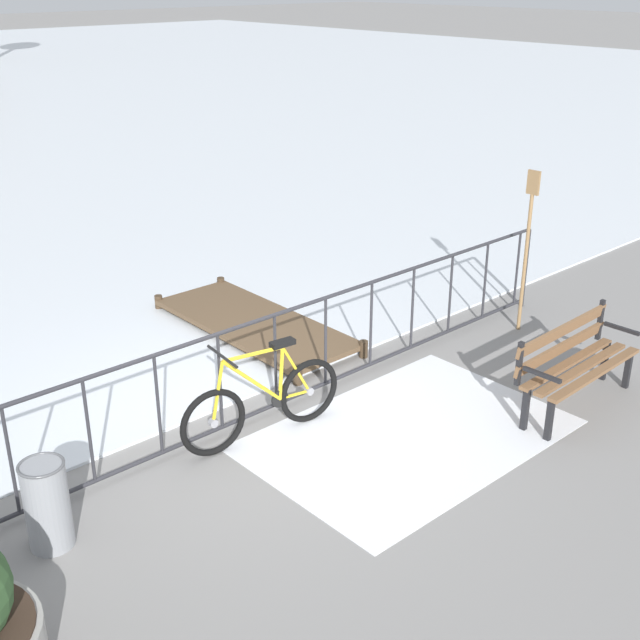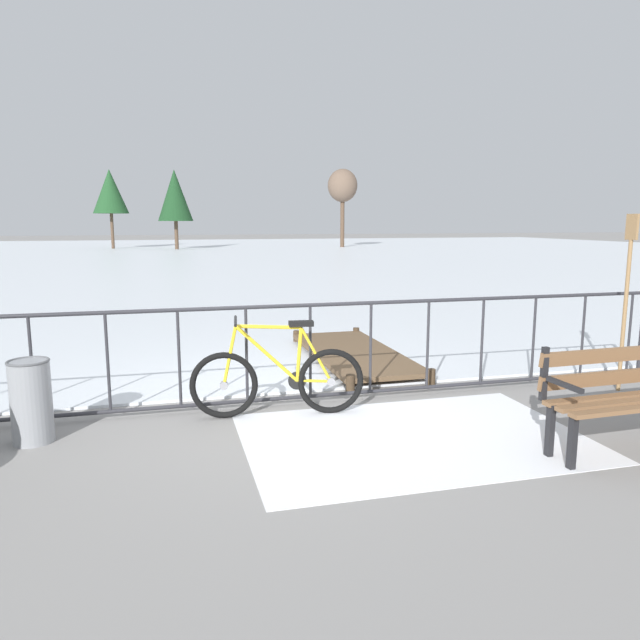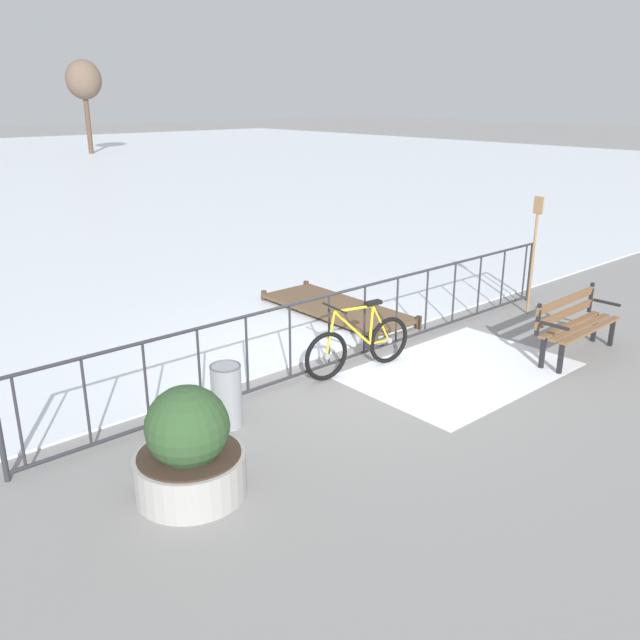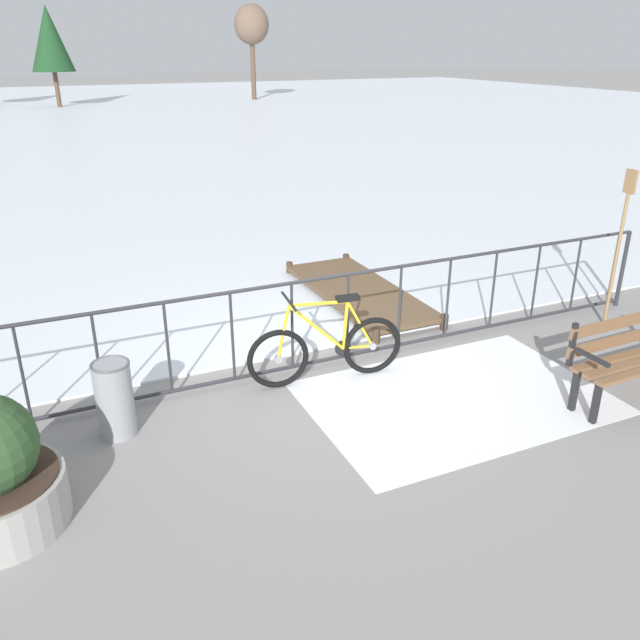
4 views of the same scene
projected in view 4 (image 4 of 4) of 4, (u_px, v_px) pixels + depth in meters
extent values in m
plane|color=gray|center=(320.00, 367.00, 7.26)|extent=(160.00, 160.00, 0.00)
cube|color=silver|center=(76.00, 119.00, 31.03)|extent=(80.00, 56.00, 0.03)
cube|color=white|center=(456.00, 397.00, 6.63)|extent=(2.99, 2.03, 0.01)
cylinder|color=#2D2D33|center=(320.00, 279.00, 6.85)|extent=(9.00, 0.04, 0.04)
cylinder|color=#2D2D33|center=(320.00, 361.00, 7.23)|extent=(9.00, 0.04, 0.04)
cylinder|color=#2D2D33|center=(622.00, 269.00, 8.76)|extent=(0.06, 0.06, 1.05)
cylinder|color=#2D2D33|center=(22.00, 374.00, 5.90)|extent=(0.03, 0.03, 0.97)
cylinder|color=#2D2D33|center=(98.00, 361.00, 6.15)|extent=(0.03, 0.03, 0.97)
cylinder|color=#2D2D33|center=(168.00, 348.00, 6.41)|extent=(0.03, 0.03, 0.97)
cylinder|color=#2D2D33|center=(232.00, 336.00, 6.66)|extent=(0.03, 0.03, 0.97)
cylinder|color=#2D2D33|center=(292.00, 326.00, 6.91)|extent=(0.03, 0.03, 0.97)
cylinder|color=#2D2D33|center=(348.00, 316.00, 7.16)|extent=(0.03, 0.03, 0.97)
cylinder|color=#2D2D33|center=(400.00, 307.00, 7.42)|extent=(0.03, 0.03, 0.97)
cylinder|color=#2D2D33|center=(448.00, 298.00, 7.67)|extent=(0.03, 0.03, 0.97)
cylinder|color=#2D2D33|center=(493.00, 290.00, 7.92)|extent=(0.03, 0.03, 0.97)
cylinder|color=#2D2D33|center=(536.00, 282.00, 8.17)|extent=(0.03, 0.03, 0.97)
cylinder|color=#2D2D33|center=(576.00, 275.00, 8.43)|extent=(0.03, 0.03, 0.97)
cylinder|color=#2D2D33|center=(613.00, 268.00, 8.68)|extent=(0.03, 0.03, 0.97)
torus|color=black|center=(372.00, 346.00, 7.00)|extent=(0.66, 0.14, 0.66)
cylinder|color=gray|center=(372.00, 346.00, 7.00)|extent=(0.09, 0.07, 0.08)
torus|color=black|center=(278.00, 359.00, 6.71)|extent=(0.66, 0.14, 0.66)
cylinder|color=gray|center=(278.00, 359.00, 6.71)|extent=(0.09, 0.07, 0.08)
cylinder|color=yellow|center=(345.00, 325.00, 6.80)|extent=(0.08, 0.04, 0.53)
cylinder|color=yellow|center=(317.00, 328.00, 6.71)|extent=(0.61, 0.11, 0.59)
cylinder|color=yellow|center=(319.00, 304.00, 6.61)|extent=(0.63, 0.11, 0.07)
cylinder|color=yellow|center=(358.00, 347.00, 6.95)|extent=(0.34, 0.07, 0.05)
cylinder|color=yellow|center=(360.00, 324.00, 6.85)|extent=(0.32, 0.07, 0.56)
cylinder|color=yellow|center=(283.00, 333.00, 6.61)|extent=(0.16, 0.05, 0.59)
cube|color=black|center=(348.00, 298.00, 6.69)|extent=(0.25, 0.13, 0.05)
cylinder|color=black|center=(289.00, 301.00, 6.49)|extent=(0.09, 0.52, 0.03)
cylinder|color=black|center=(343.00, 348.00, 6.90)|extent=(0.18, 0.04, 0.18)
cube|color=brown|center=(631.00, 354.00, 6.56)|extent=(1.60, 0.15, 0.04)
cube|color=brown|center=(626.00, 338.00, 6.59)|extent=(1.60, 0.10, 0.12)
cube|color=brown|center=(630.00, 320.00, 6.51)|extent=(1.60, 0.10, 0.12)
cube|color=black|center=(596.00, 403.00, 6.10)|extent=(0.05, 0.06, 0.44)
cube|color=black|center=(574.00, 390.00, 6.32)|extent=(0.05, 0.06, 0.44)
cube|color=black|center=(572.00, 345.00, 6.24)|extent=(0.05, 0.05, 0.45)
cube|color=black|center=(592.00, 357.00, 6.05)|extent=(0.05, 0.40, 0.04)
cylinder|color=gray|center=(115.00, 399.00, 5.88)|extent=(0.34, 0.34, 0.72)
torus|color=#545558|center=(110.00, 364.00, 5.74)|extent=(0.35, 0.35, 0.02)
cylinder|color=#937047|center=(616.00, 261.00, 8.03)|extent=(0.04, 0.04, 1.70)
cube|color=#937047|center=(631.00, 182.00, 7.64)|extent=(0.03, 0.16, 0.28)
cube|color=brown|center=(359.00, 291.00, 9.15)|extent=(1.10, 2.78, 0.06)
cylinder|color=#433323|center=(376.00, 335.00, 7.80)|extent=(0.10, 0.10, 0.20)
cylinder|color=#433323|center=(444.00, 322.00, 8.18)|extent=(0.10, 0.10, 0.20)
cylinder|color=#433323|center=(289.00, 268.00, 10.13)|extent=(0.10, 0.10, 0.20)
cylinder|color=#433323|center=(346.00, 260.00, 10.51)|extent=(0.10, 0.10, 0.20)
cylinder|color=brown|center=(55.00, 78.00, 36.22)|extent=(0.25, 0.25, 3.18)
cone|color=#193D1E|center=(50.00, 38.00, 35.43)|extent=(2.31, 2.31, 3.39)
cylinder|color=brown|center=(253.00, 68.00, 40.89)|extent=(0.30, 0.30, 3.80)
ellipsoid|color=brown|center=(251.00, 24.00, 39.89)|extent=(2.14, 2.14, 2.35)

